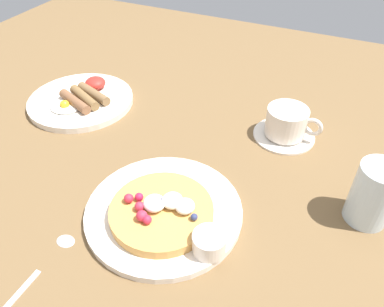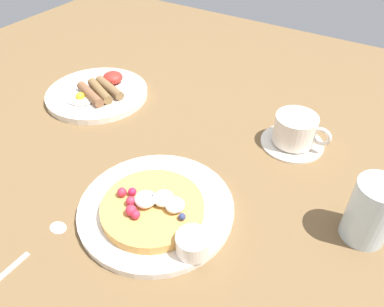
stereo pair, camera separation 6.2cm
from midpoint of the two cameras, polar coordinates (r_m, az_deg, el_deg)
name	(u,v)px [view 1 (the left image)]	position (r cm, az deg, el deg)	size (l,w,h in cm)	color
ground_plane	(155,175)	(68.44, -8.36, -3.40)	(159.41, 149.29, 3.00)	brown
pancake_plate	(164,211)	(59.44, -7.37, -8.89)	(24.59, 24.59, 1.22)	white
pancake_with_berries	(162,210)	(57.25, -7.83, -8.80)	(15.85, 15.85, 3.67)	#D29549
syrup_ramekin	(209,243)	(52.52, -0.83, -13.68)	(4.79, 4.79, 3.02)	white
breakfast_plate	(81,101)	(88.21, -18.63, 7.61)	(22.96, 22.96, 1.39)	white
fried_breakfast	(85,95)	(86.79, -18.16, 8.49)	(11.51, 14.83, 2.75)	brown
coffee_saucer	(284,135)	(75.39, 11.62, 2.78)	(12.09, 12.09, 0.84)	white
coffee_cup	(287,121)	(73.47, 12.07, 4.77)	(10.90, 7.95, 5.51)	white
teaspoon	(44,265)	(58.60, -24.80, -15.36)	(2.86, 17.60, 0.60)	silver
water_glass	(374,194)	(60.10, 23.46, -5.90)	(6.53, 6.53, 10.20)	silver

